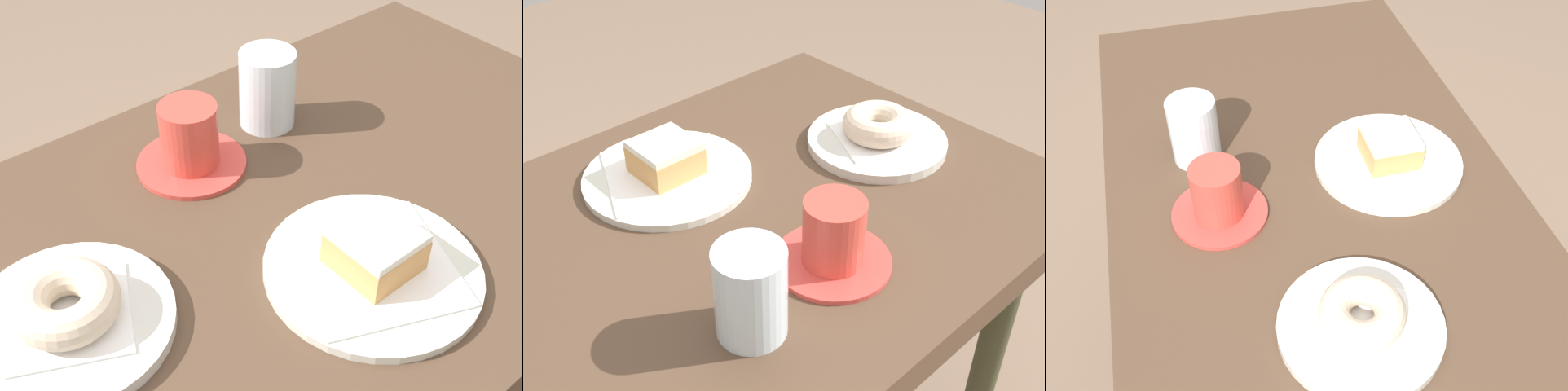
% 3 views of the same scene
% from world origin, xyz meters
% --- Properties ---
extents(ground_plane, '(6.00, 6.00, 0.00)m').
position_xyz_m(ground_plane, '(0.00, 0.00, 0.00)').
color(ground_plane, '#7D6552').
extents(table, '(0.98, 0.63, 0.76)m').
position_xyz_m(table, '(0.00, 0.00, 0.67)').
color(table, '#4D3828').
rests_on(table, ground_plane).
extents(plate_sugar_ring, '(0.21, 0.21, 0.01)m').
position_xyz_m(plate_sugar_ring, '(-0.33, 0.01, 0.77)').
color(plate_sugar_ring, silver).
rests_on(plate_sugar_ring, table).
extents(napkin_sugar_ring, '(0.16, 0.16, 0.00)m').
position_xyz_m(napkin_sugar_ring, '(-0.33, 0.01, 0.78)').
color(napkin_sugar_ring, white).
rests_on(napkin_sugar_ring, plate_sugar_ring).
extents(donut_sugar_ring, '(0.11, 0.11, 0.04)m').
position_xyz_m(donut_sugar_ring, '(-0.33, 0.01, 0.80)').
color(donut_sugar_ring, beige).
rests_on(donut_sugar_ring, napkin_sugar_ring).
extents(plate_glazed_square, '(0.24, 0.24, 0.01)m').
position_xyz_m(plate_glazed_square, '(-0.04, -0.13, 0.77)').
color(plate_glazed_square, silver).
rests_on(plate_glazed_square, table).
extents(napkin_glazed_square, '(0.22, 0.22, 0.00)m').
position_xyz_m(napkin_glazed_square, '(-0.04, -0.13, 0.78)').
color(napkin_glazed_square, white).
rests_on(napkin_glazed_square, plate_glazed_square).
extents(donut_glazed_square, '(0.08, 0.08, 0.05)m').
position_xyz_m(donut_glazed_square, '(-0.04, -0.13, 0.80)').
color(donut_glazed_square, tan).
rests_on(donut_glazed_square, napkin_glazed_square).
extents(water_glass, '(0.08, 0.08, 0.11)m').
position_xyz_m(water_glass, '(0.05, 0.16, 0.82)').
color(water_glass, silver).
rests_on(water_glass, table).
extents(coffee_cup, '(0.14, 0.14, 0.09)m').
position_xyz_m(coffee_cup, '(-0.09, 0.15, 0.80)').
color(coffee_cup, '#D0423B').
rests_on(coffee_cup, table).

